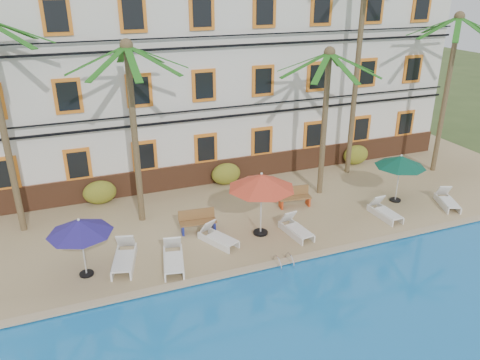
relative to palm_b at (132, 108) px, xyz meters
name	(u,v)px	position (x,y,z in m)	size (l,w,h in m)	color
ground	(297,250)	(5.25, -4.29, -5.15)	(100.00, 100.00, 0.00)	#384C23
pool_deck	(249,197)	(5.25, 0.71, -5.03)	(30.00, 12.00, 0.25)	tan
pool_coping	(309,256)	(5.25, -5.19, -4.87)	(30.00, 0.35, 0.06)	tan
hotel_building	(214,70)	(5.25, 5.69, 0.22)	(25.40, 6.44, 10.22)	silver
palm_b	(132,108)	(0.00, 0.00, 0.00)	(4.63, 4.63, 7.54)	brown
palm_c	(326,101)	(8.54, -0.31, -0.37)	(4.63, 4.63, 6.90)	brown
palm_d	(359,45)	(11.28, 1.46, 1.70)	(4.63, 4.63, 10.56)	brown
palm_e	(450,72)	(15.78, 0.02, 0.35)	(4.63, 4.63, 8.16)	brown
shrub_left	(100,192)	(-1.49, 2.31, -4.35)	(1.50, 0.90, 1.10)	#325E1B
shrub_mid	(226,174)	(4.66, 2.31, -4.35)	(1.50, 0.90, 1.10)	#325E1B
shrub_right	(356,155)	(12.34, 2.31, -4.35)	(1.50, 0.90, 1.10)	#325E1B
umbrella_blue	(80,227)	(-2.57, -3.39, -3.01)	(2.22, 2.22, 2.22)	black
umbrella_red	(261,182)	(4.27, -2.95, -2.61)	(2.69, 2.69, 2.68)	black
umbrella_green	(401,162)	(11.38, -2.41, -2.94)	(2.30, 2.30, 2.30)	black
lounger_a	(124,257)	(-1.22, -3.23, -4.60)	(1.21, 2.12, 0.94)	white
lounger_b	(173,258)	(0.41, -3.94, -4.60)	(1.08, 2.05, 0.92)	white
lounger_c	(218,237)	(2.40, -3.02, -4.64)	(1.32, 1.83, 0.82)	white
lounger_d	(296,228)	(5.57, -3.51, -4.63)	(0.82, 1.81, 0.83)	white
lounger_e	(385,211)	(9.88, -3.55, -4.64)	(0.68, 1.75, 0.82)	white
lounger_f	(447,200)	(13.23, -3.69, -4.64)	(1.21, 1.81, 0.81)	white
bench_left	(198,220)	(1.97, -1.80, -4.43)	(1.54, 0.63, 0.93)	olive
bench_right	(294,196)	(6.72, -1.15, -4.43)	(1.55, 0.67, 0.93)	olive
pool_ladder	(283,264)	(4.16, -5.29, -4.90)	(0.54, 0.74, 0.74)	silver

